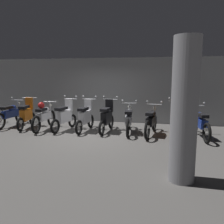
% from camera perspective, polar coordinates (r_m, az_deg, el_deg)
% --- Properties ---
extents(ground_plane, '(80.00, 80.00, 0.00)m').
position_cam_1_polar(ground_plane, '(8.14, -5.21, -5.77)').
color(ground_plane, '#565451').
extents(back_wall, '(16.00, 0.30, 2.81)m').
position_cam_1_polar(back_wall, '(10.43, -0.91, 5.43)').
color(back_wall, gray).
rests_on(back_wall, ground).
extents(motorbike_slot_0, '(0.59, 1.95, 1.15)m').
position_cam_1_polar(motorbike_slot_0, '(10.34, -23.68, -0.49)').
color(motorbike_slot_0, black).
rests_on(motorbike_slot_0, ground).
extents(motorbike_slot_1, '(0.56, 1.67, 1.18)m').
position_cam_1_polar(motorbike_slot_1, '(9.78, -20.28, -0.61)').
color(motorbike_slot_1, black).
rests_on(motorbike_slot_1, ground).
extents(motorbike_slot_2, '(0.56, 1.95, 1.08)m').
position_cam_1_polar(motorbike_slot_2, '(9.27, -16.39, -0.93)').
color(motorbike_slot_2, black).
rests_on(motorbike_slot_2, ground).
extents(motorbike_slot_3, '(0.58, 1.67, 1.29)m').
position_cam_1_polar(motorbike_slot_3, '(8.96, -11.59, -1.07)').
color(motorbike_slot_3, black).
rests_on(motorbike_slot_3, ground).
extents(motorbike_slot_4, '(0.59, 1.68, 1.29)m').
position_cam_1_polar(motorbike_slot_4, '(8.72, -6.57, -1.22)').
color(motorbike_slot_4, black).
rests_on(motorbike_slot_4, ground).
extents(motorbike_slot_5, '(0.59, 1.68, 1.29)m').
position_cam_1_polar(motorbike_slot_5, '(8.55, -1.26, -1.36)').
color(motorbike_slot_5, black).
rests_on(motorbike_slot_5, ground).
extents(motorbike_slot_6, '(0.59, 1.95, 1.15)m').
position_cam_1_polar(motorbike_slot_6, '(8.43, 4.12, -1.79)').
color(motorbike_slot_6, black).
rests_on(motorbike_slot_6, ground).
extents(motorbike_slot_7, '(0.59, 1.94, 1.15)m').
position_cam_1_polar(motorbike_slot_7, '(8.20, 9.64, -2.21)').
color(motorbike_slot_7, black).
rests_on(motorbike_slot_7, ground).
extents(motorbike_slot_8, '(0.59, 1.68, 1.29)m').
position_cam_1_polar(motorbike_slot_8, '(8.27, 15.31, -2.07)').
color(motorbike_slot_8, black).
rests_on(motorbike_slot_8, ground).
extents(motorbike_slot_9, '(0.58, 1.94, 1.15)m').
position_cam_1_polar(motorbike_slot_9, '(8.28, 20.90, -2.59)').
color(motorbike_slot_9, black).
rests_on(motorbike_slot_9, ground).
extents(support_pillar, '(0.51, 0.51, 2.81)m').
position_cam_1_polar(support_pillar, '(4.65, 17.39, 0.17)').
color(support_pillar, gray).
rests_on(support_pillar, ground).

